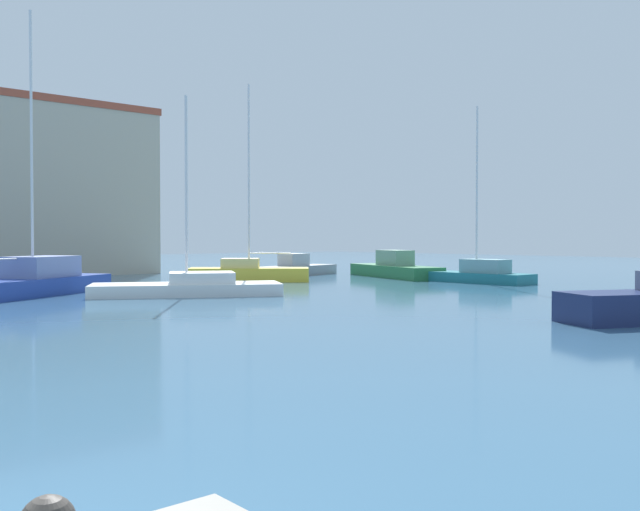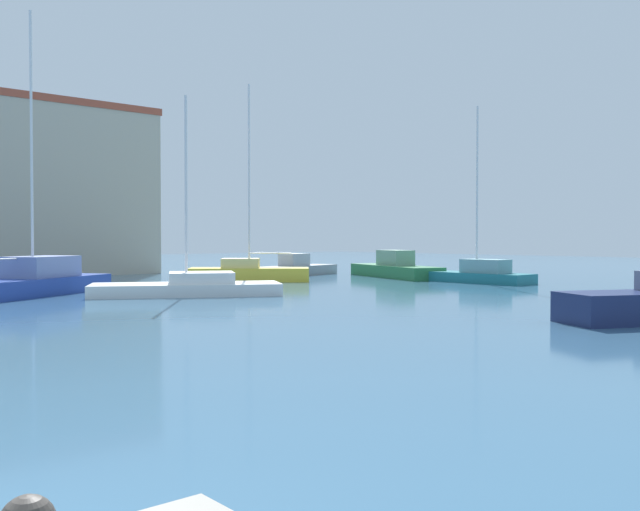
# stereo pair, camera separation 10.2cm
# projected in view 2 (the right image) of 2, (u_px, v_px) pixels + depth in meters

# --- Properties ---
(water) EXTENTS (160.00, 160.00, 0.00)m
(water) POSITION_uv_depth(u_px,v_px,m) (207.00, 301.00, 28.87)
(water) COLOR #38607F
(water) RESTS_ON ground
(sailboat_white_distant_east) EXTENTS (8.81, 6.63, 9.10)m
(sailboat_white_distant_east) POSITION_uv_depth(u_px,v_px,m) (190.00, 286.00, 31.57)
(sailboat_white_distant_east) COLOR white
(sailboat_white_distant_east) RESTS_ON water
(sailboat_yellow_far_right) EXTENTS (7.17, 6.41, 11.94)m
(sailboat_yellow_far_right) POSITION_uv_depth(u_px,v_px,m) (248.00, 272.00, 41.99)
(sailboat_yellow_far_right) COLOR gold
(sailboat_yellow_far_right) RESTS_ON water
(motorboat_green_distant_north) EXTENTS (4.90, 9.19, 1.83)m
(motorboat_green_distant_north) POSITION_uv_depth(u_px,v_px,m) (395.00, 269.00, 46.25)
(motorboat_green_distant_north) COLOR #28703D
(motorboat_green_distant_north) RESTS_ON water
(sailboat_blue_outer_mooring) EXTENTS (8.68, 6.94, 12.96)m
(sailboat_blue_outer_mooring) POSITION_uv_depth(u_px,v_px,m) (35.00, 280.00, 31.80)
(sailboat_blue_outer_mooring) COLOR #233D93
(sailboat_blue_outer_mooring) RESTS_ON water
(sailboat_teal_mid_harbor) EXTENTS (2.32, 6.81, 10.38)m
(sailboat_teal_mid_harbor) POSITION_uv_depth(u_px,v_px,m) (479.00, 273.00, 40.68)
(sailboat_teal_mid_harbor) COLOR #1E707A
(sailboat_teal_mid_harbor) RESTS_ON water
(motorboat_grey_center_channel) EXTENTS (7.67, 3.88, 1.55)m
(motorboat_grey_center_channel) POSITION_uv_depth(u_px,v_px,m) (297.00, 268.00, 48.71)
(motorboat_grey_center_channel) COLOR gray
(motorboat_grey_center_channel) RESTS_ON water
(harbor_office) EXTENTS (11.83, 5.95, 12.23)m
(harbor_office) POSITION_uv_depth(u_px,v_px,m) (69.00, 190.00, 49.83)
(harbor_office) COLOR #B2A893
(harbor_office) RESTS_ON ground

